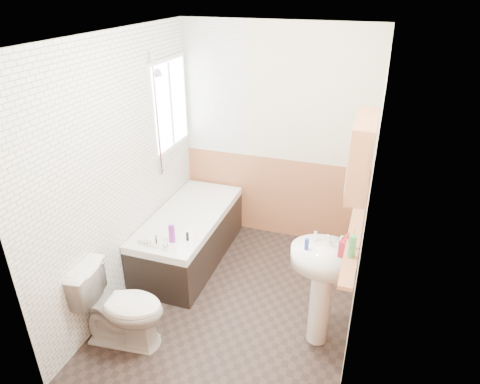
% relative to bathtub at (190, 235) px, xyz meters
% --- Properties ---
extents(floor, '(2.80, 2.80, 0.00)m').
position_rel_bathtub_xyz_m(floor, '(0.73, -0.55, -0.30)').
color(floor, black).
rests_on(floor, ground).
extents(ceiling, '(2.80, 2.80, 0.00)m').
position_rel_bathtub_xyz_m(ceiling, '(0.73, -0.55, 2.20)').
color(ceiling, white).
rests_on(ceiling, ground).
extents(wall_back, '(2.20, 0.02, 2.50)m').
position_rel_bathtub_xyz_m(wall_back, '(0.73, 0.86, 0.95)').
color(wall_back, beige).
rests_on(wall_back, ground).
extents(wall_front, '(2.20, 0.02, 2.50)m').
position_rel_bathtub_xyz_m(wall_front, '(0.73, -1.96, 0.95)').
color(wall_front, beige).
rests_on(wall_front, ground).
extents(wall_left, '(0.02, 2.80, 2.50)m').
position_rel_bathtub_xyz_m(wall_left, '(-0.38, -0.55, 0.95)').
color(wall_left, beige).
rests_on(wall_left, ground).
extents(wall_right, '(0.02, 2.80, 2.50)m').
position_rel_bathtub_xyz_m(wall_right, '(1.84, -0.55, 0.95)').
color(wall_right, beige).
rests_on(wall_right, ground).
extents(wainscot_right, '(0.01, 2.80, 1.00)m').
position_rel_bathtub_xyz_m(wainscot_right, '(1.82, -0.55, 0.20)').
color(wainscot_right, '#AF6E48').
rests_on(wainscot_right, wall_right).
extents(wainscot_front, '(2.20, 0.01, 1.00)m').
position_rel_bathtub_xyz_m(wainscot_front, '(0.73, -1.94, 0.20)').
color(wainscot_front, '#AF6E48').
rests_on(wainscot_front, wall_front).
extents(wainscot_back, '(2.20, 0.01, 1.00)m').
position_rel_bathtub_xyz_m(wainscot_back, '(0.73, 0.84, 0.20)').
color(wainscot_back, '#AF6E48').
rests_on(wainscot_back, wall_back).
extents(tile_cladding_left, '(0.01, 2.80, 2.50)m').
position_rel_bathtub_xyz_m(tile_cladding_left, '(-0.36, -0.55, 0.95)').
color(tile_cladding_left, white).
rests_on(tile_cladding_left, wall_left).
extents(tile_return_back, '(0.75, 0.01, 1.50)m').
position_rel_bathtub_xyz_m(tile_return_back, '(0.00, 0.83, 1.45)').
color(tile_return_back, white).
rests_on(tile_return_back, wall_back).
extents(window, '(0.03, 0.79, 0.99)m').
position_rel_bathtub_xyz_m(window, '(-0.33, 0.40, 1.35)').
color(window, white).
rests_on(window, wall_left).
extents(bathtub, '(0.70, 1.59, 0.72)m').
position_rel_bathtub_xyz_m(bathtub, '(0.00, 0.00, 0.00)').
color(bathtub, black).
rests_on(bathtub, floor).
extents(shower_riser, '(0.11, 0.09, 1.29)m').
position_rel_bathtub_xyz_m(shower_riser, '(-0.31, 0.07, 1.42)').
color(shower_riser, silver).
rests_on(shower_riser, wall_left).
extents(toilet, '(0.81, 0.51, 0.75)m').
position_rel_bathtub_xyz_m(toilet, '(-0.03, -1.32, 0.07)').
color(toilet, white).
rests_on(toilet, floor).
extents(sink, '(0.55, 0.45, 1.06)m').
position_rel_bathtub_xyz_m(sink, '(1.57, -0.77, 0.38)').
color(sink, white).
rests_on(sink, floor).
extents(pine_shelf, '(0.10, 1.56, 0.03)m').
position_rel_bathtub_xyz_m(pine_shelf, '(1.77, -0.62, 0.80)').
color(pine_shelf, '#AF6E48').
rests_on(pine_shelf, wall_right).
extents(medicine_cabinet, '(0.15, 0.60, 0.54)m').
position_rel_bathtub_xyz_m(medicine_cabinet, '(1.74, -0.73, 1.46)').
color(medicine_cabinet, '#AF6E48').
rests_on(medicine_cabinet, wall_right).
extents(foam_can, '(0.06, 0.06, 0.17)m').
position_rel_bathtub_xyz_m(foam_can, '(1.77, -1.04, 0.90)').
color(foam_can, '#388447').
rests_on(foam_can, pine_shelf).
extents(green_bottle, '(0.04, 0.04, 0.19)m').
position_rel_bathtub_xyz_m(green_bottle, '(1.77, -0.93, 0.91)').
color(green_bottle, orange).
rests_on(green_bottle, pine_shelf).
extents(black_jar, '(0.07, 0.07, 0.04)m').
position_rel_bathtub_xyz_m(black_jar, '(1.77, -0.16, 0.83)').
color(black_jar, purple).
rests_on(black_jar, pine_shelf).
extents(soap_bottle, '(0.15, 0.23, 0.10)m').
position_rel_bathtub_xyz_m(soap_bottle, '(1.73, -0.81, 0.69)').
color(soap_bottle, maroon).
rests_on(soap_bottle, sink).
extents(clear_bottle, '(0.04, 0.04, 0.10)m').
position_rel_bathtub_xyz_m(clear_bottle, '(1.42, -0.81, 0.69)').
color(clear_bottle, '#19339E').
rests_on(clear_bottle, sink).
extents(blue_gel, '(0.06, 0.04, 0.19)m').
position_rel_bathtub_xyz_m(blue_gel, '(0.09, -0.56, 0.37)').
color(blue_gel, purple).
rests_on(blue_gel, bathtub).
extents(cream_jar, '(0.10, 0.10, 0.05)m').
position_rel_bathtub_xyz_m(cream_jar, '(-0.17, -0.66, 0.30)').
color(cream_jar, silver).
rests_on(cream_jar, bathtub).
extents(orange_bottle, '(0.04, 0.04, 0.09)m').
position_rel_bathtub_xyz_m(orange_bottle, '(0.22, -0.48, 0.32)').
color(orange_bottle, black).
rests_on(orange_bottle, bathtub).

